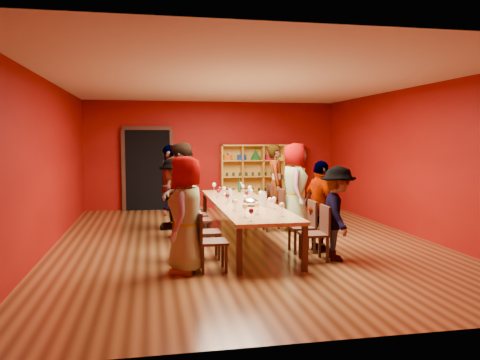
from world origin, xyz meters
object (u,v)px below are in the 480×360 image
Objects in this scene: shelving_unit at (262,173)px; chair_person_left_1 at (202,229)px; wine_bottle at (239,187)px; chair_person_right_0 at (318,230)px; chair_person_left_0 at (208,238)px; person_left_2 at (181,193)px; spittoon_bowl at (251,202)px; person_left_3 at (174,198)px; person_right_1 at (321,206)px; person_right_4 at (276,183)px; person_left_1 at (180,210)px; chair_person_left_4 at (189,206)px; chair_person_right_1 at (306,223)px; chair_person_right_3 at (277,207)px; person_left_4 at (170,187)px; person_right_3 at (295,187)px; chair_person_left_3 at (192,212)px; chair_person_left_2 at (195,217)px; person_left_0 at (186,214)px; tasting_table at (243,205)px; person_right_0 at (338,213)px; chair_person_right_4 at (265,201)px.

shelving_unit is 2.70× the size of chair_person_left_1.
chair_person_right_0 is at bearing -78.68° from wine_bottle.
person_left_2 is (-0.27, 1.89, 0.45)m from chair_person_left_0.
chair_person_right_0 is 1.48m from spittoon_bowl.
person_right_1 is at bearing 74.59° from person_left_3.
person_right_4 is at bearing -13.03° from person_right_1.
person_left_1 reaches higher than chair_person_left_4.
chair_person_right_1 is at bearing 90.00° from chair_person_right_0.
chair_person_left_0 is 1.00× the size of chair_person_right_3.
person_right_4 is (0.26, 2.96, 0.42)m from chair_person_right_1.
person_right_1 reaches higher than chair_person_right_1.
chair_person_right_3 is (1.82, -0.63, 0.00)m from chair_person_left_4.
person_right_3 reaches higher than person_left_4.
shelving_unit reaches higher than person_left_1.
person_left_1 is at bearing -101.29° from chair_person_left_3.
chair_person_left_4 is (0.36, 2.69, -0.32)m from person_left_1.
person_left_4 is at bearing -174.43° from wine_bottle.
chair_person_left_3 is at bearing 90.00° from chair_person_left_0.
chair_person_left_2 is 0.64m from chair_person_left_3.
person_right_3 is (0.40, 0.00, 0.44)m from chair_person_right_3.
chair_person_left_4 is at bearing 115.32° from spittoon_bowl.
chair_person_left_0 is at bearing -107.94° from wine_bottle.
person_left_3 is 5.57× the size of spittoon_bowl.
person_left_1 is 0.89× the size of person_left_4.
person_left_0 is at bearing -158.26° from chair_person_right_1.
shelving_unit is 4.52m from person_left_3.
chair_person_left_0 is 0.55× the size of person_left_1.
chair_person_right_3 is at bearing 90.00° from chair_person_right_1.
person_left_1 is (-2.67, -5.45, -0.17)m from shelving_unit.
tasting_table is at bearing 51.24° from chair_person_left_1.
chair_person_left_0 is (-0.91, -1.86, -0.20)m from tasting_table.
person_left_1 is at bearing 9.44° from person_left_4.
person_left_0 is at bearing -97.04° from chair_person_left_3.
person_left_3 is (-0.37, 2.53, 0.30)m from chair_person_left_0.
shelving_unit is 2.70× the size of chair_person_right_1.
chair_person_left_0 is 2.98× the size of wine_bottle.
person_right_0 is at bearing 112.57° from person_left_0.
chair_person_right_3 is (0.00, 1.94, 0.00)m from chair_person_right_1.
chair_person_right_1 is at bearing 69.73° from person_left_2.
chair_person_right_3 is at bearing 152.49° from person_left_1.
person_right_0 is (2.50, -0.47, -0.05)m from person_left_1.
chair_person_right_3 is (2.19, 0.26, -0.30)m from person_left_3.
chair_person_left_3 is at bearing 109.14° from person_left_3.
chair_person_left_1 and chair_person_right_4 have the same top height.
person_right_0 is 2.57m from chair_person_right_3.
person_left_0 is 0.90× the size of person_left_2.
person_right_0 is (2.51, -2.28, -0.03)m from person_left_3.
chair_person_left_1 is 1.21m from spittoon_bowl.
chair_person_right_0 is at bearing -90.00° from chair_person_right_4.
person_left_4 is at bearing -170.05° from chair_person_right_4.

